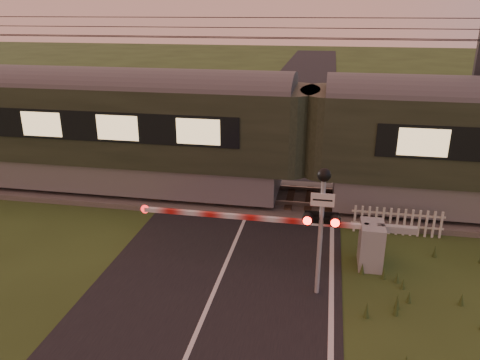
% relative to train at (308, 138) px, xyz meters
% --- Properties ---
extents(ground, '(160.00, 160.00, 0.00)m').
position_rel_train_xyz_m(ground, '(-1.80, -6.50, -2.35)').
color(ground, '#2C3D17').
rests_on(ground, ground).
extents(road, '(6.00, 140.00, 0.03)m').
position_rel_train_xyz_m(road, '(-1.78, -6.73, -2.34)').
color(road, black).
rests_on(road, ground).
extents(track_bed, '(140.00, 3.40, 0.39)m').
position_rel_train_xyz_m(track_bed, '(-1.80, 0.00, -2.28)').
color(track_bed, '#47423D').
rests_on(track_bed, ground).
extents(overhead_wires, '(120.00, 0.62, 0.62)m').
position_rel_train_xyz_m(overhead_wires, '(-1.80, 0.00, 3.38)').
color(overhead_wires, black).
rests_on(overhead_wires, ground).
extents(train, '(44.34, 3.06, 4.13)m').
position_rel_train_xyz_m(train, '(0.00, 0.00, 0.00)').
color(train, slate).
rests_on(train, ground).
extents(boom_gate, '(7.36, 0.92, 1.22)m').
position_rel_train_xyz_m(boom_gate, '(1.57, -3.88, -1.68)').
color(boom_gate, gray).
rests_on(boom_gate, ground).
extents(crossing_signal, '(0.80, 0.34, 3.13)m').
position_rel_train_xyz_m(crossing_signal, '(0.60, -5.44, -0.20)').
color(crossing_signal, gray).
rests_on(crossing_signal, ground).
extents(picket_fence, '(2.67, 0.07, 0.84)m').
position_rel_train_xyz_m(picket_fence, '(2.83, -1.89, -1.92)').
color(picket_fence, silver).
rests_on(picket_fence, ground).
extents(catenary_mast, '(0.24, 2.47, 7.77)m').
position_rel_train_xyz_m(catenary_mast, '(5.51, 2.23, 1.67)').
color(catenary_mast, '#2D2D30').
rests_on(catenary_mast, ground).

